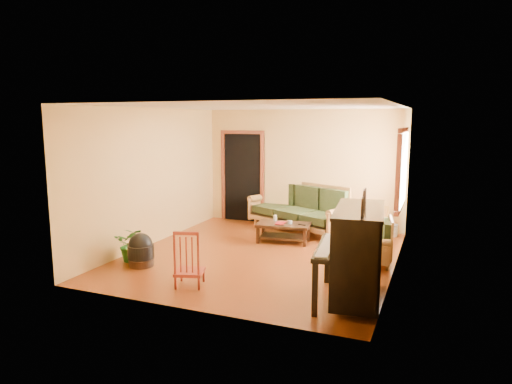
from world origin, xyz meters
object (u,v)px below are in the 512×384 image
at_px(piano, 358,255).
at_px(potted_plant, 132,244).
at_px(sofa, 298,207).
at_px(coffee_table, 283,233).
at_px(footstool, 141,254).
at_px(ceramic_crock, 393,230).
at_px(red_chair, 189,258).
at_px(armchair, 370,240).

distance_m(piano, potted_plant, 3.86).
xyz_separation_m(sofa, potted_plant, (-1.97, -3.16, -0.20)).
relative_size(sofa, coffee_table, 2.28).
bearing_deg(piano, potted_plant, 168.87).
height_order(piano, footstool, piano).
bearing_deg(ceramic_crock, red_chair, -121.28).
bearing_deg(ceramic_crock, sofa, -173.84).
height_order(sofa, piano, piano).
bearing_deg(armchair, coffee_table, 147.52).
height_order(red_chair, potted_plant, red_chair).
distance_m(footstool, potted_plant, 0.35).
distance_m(coffee_table, footstool, 2.84).
distance_m(footstool, red_chair, 1.31).
bearing_deg(coffee_table, ceramic_crock, 32.96).
relative_size(red_chair, ceramic_crock, 3.35).
bearing_deg(ceramic_crock, piano, -91.55).
relative_size(piano, red_chair, 1.70).
height_order(piano, ceramic_crock, piano).
bearing_deg(red_chair, sofa, 66.09).
bearing_deg(sofa, coffee_table, -63.97).
bearing_deg(sofa, footstool, -91.93).
distance_m(footstool, ceramic_crock, 5.08).
xyz_separation_m(coffee_table, ceramic_crock, (1.95, 1.26, -0.06)).
distance_m(red_chair, potted_plant, 1.63).
height_order(armchair, ceramic_crock, armchair).
distance_m(piano, red_chair, 2.38).
xyz_separation_m(coffee_table, red_chair, (-0.50, -2.76, 0.23)).
height_order(sofa, coffee_table, sofa).
distance_m(sofa, footstool, 3.74).
distance_m(coffee_table, potted_plant, 2.90).
bearing_deg(piano, red_chair, -178.43).
relative_size(coffee_table, footstool, 2.39).
height_order(sofa, armchair, sofa).
xyz_separation_m(armchair, potted_plant, (-3.76, -1.36, -0.10)).
bearing_deg(ceramic_crock, coffee_table, -147.04).
bearing_deg(footstool, coffee_table, 53.41).
relative_size(armchair, footstool, 1.87).
xyz_separation_m(ceramic_crock, potted_plant, (-3.94, -3.37, 0.17)).
bearing_deg(red_chair, ceramic_crock, 41.88).
bearing_deg(armchair, ceramic_crock, 75.50).
bearing_deg(footstool, armchair, 23.84).
bearing_deg(sofa, armchair, -20.47).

